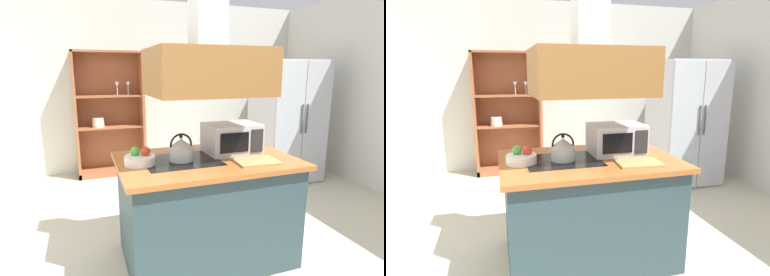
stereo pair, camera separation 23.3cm
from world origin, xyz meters
TOP-DOWN VIEW (x-y plane):
  - ground_plane at (0.00, 0.00)m, footprint 7.80×7.80m
  - wall_back at (0.00, 3.00)m, footprint 6.00×0.12m
  - kitchen_island at (0.16, 0.13)m, footprint 1.45×0.96m
  - range_hood at (0.16, 0.13)m, footprint 0.90×0.70m
  - refrigerator at (2.07, 1.66)m, footprint 0.90×0.77m
  - dish_cabinet at (-0.39, 2.78)m, footprint 1.03×0.40m
  - kettle at (-0.06, 0.13)m, footprint 0.20×0.20m
  - cutting_board at (0.49, -0.12)m, footprint 0.36×0.27m
  - microwave at (0.44, 0.23)m, footprint 0.46×0.35m
  - fruit_bowl at (-0.39, 0.14)m, footprint 0.24×0.24m

SIDE VIEW (x-z plane):
  - ground_plane at x=0.00m, z-range 0.00..0.00m
  - kitchen_island at x=0.16m, z-range 0.00..0.90m
  - dish_cabinet at x=-0.39m, z-range -0.11..1.79m
  - refrigerator at x=2.07m, z-range 0.00..1.76m
  - cutting_board at x=0.49m, z-range 0.90..0.92m
  - fruit_bowl at x=-0.39m, z-range 0.88..1.02m
  - kettle at x=-0.06m, z-range 0.88..1.11m
  - microwave at x=0.44m, z-range 0.90..1.16m
  - wall_back at x=0.00m, z-range 0.00..2.70m
  - range_hood at x=0.16m, z-range 1.08..2.36m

